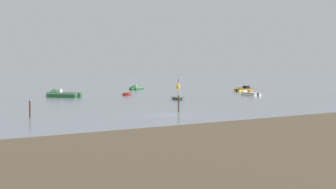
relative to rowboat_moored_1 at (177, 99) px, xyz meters
The scene contains 11 objects.
ground_plane 22.85m from the rowboat_moored_1, 126.41° to the right, with size 800.00×800.00×0.00m, color gray.
rowboat_moored_1 is the anchor object (origin of this frame).
motorboat_moored_1 16.22m from the rowboat_moored_1, ahead, with size 1.90×4.50×1.50m.
motorboat_moored_2 31.13m from the rowboat_moored_1, 72.86° to the left, with size 4.77×4.09×1.62m.
rowboat_moored_2 34.48m from the rowboat_moored_1, 30.63° to the left, with size 2.76×3.79×0.57m.
motorboat_moored_3 28.29m from the rowboat_moored_1, 26.44° to the left, with size 4.50×1.82×1.67m.
rowboat_moored_5 14.29m from the rowboat_moored_1, 94.48° to the left, with size 3.36×3.66×0.59m.
motorboat_moored_4 20.20m from the rowboat_moored_1, 130.53° to the left, with size 5.49×6.45×2.18m.
channel_buoy 38.78m from the rowboat_moored_1, 55.55° to the left, with size 0.90×0.90×2.30m.
mooring_post_near 29.47m from the rowboat_moored_1, 154.19° to the right, with size 0.22×0.22×1.97m.
mooring_post_left 19.14m from the rowboat_moored_1, 123.77° to the right, with size 0.22×0.22×2.16m.
Camera 1 is at (-27.22, -41.72, 5.11)m, focal length 51.01 mm.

